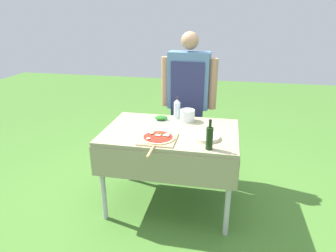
# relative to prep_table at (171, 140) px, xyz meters

# --- Properties ---
(ground_plane) EXTENTS (12.00, 12.00, 0.00)m
(ground_plane) POSITION_rel_prep_table_xyz_m (0.00, 0.00, -0.72)
(ground_plane) COLOR #477A2D
(prep_table) EXTENTS (1.27, 0.87, 0.82)m
(prep_table) POSITION_rel_prep_table_xyz_m (0.00, 0.00, 0.00)
(prep_table) COLOR gray
(prep_table) RESTS_ON ground
(person_cook) EXTENTS (0.63, 0.22, 1.68)m
(person_cook) POSITION_rel_prep_table_xyz_m (0.07, 0.69, 0.27)
(person_cook) COLOR #333D56
(person_cook) RESTS_ON ground
(pizza_on_peel) EXTENTS (0.32, 0.53, 0.05)m
(pizza_on_peel) POSITION_rel_prep_table_xyz_m (-0.07, -0.25, 0.11)
(pizza_on_peel) COLOR tan
(pizza_on_peel) RESTS_ON prep_table
(oil_bottle) EXTENTS (0.06, 0.06, 0.26)m
(oil_bottle) POSITION_rel_prep_table_xyz_m (0.38, -0.34, 0.20)
(oil_bottle) COLOR black
(oil_bottle) RESTS_ON prep_table
(water_bottle) EXTENTS (0.07, 0.07, 0.23)m
(water_bottle) POSITION_rel_prep_table_xyz_m (-0.00, 0.34, 0.21)
(water_bottle) COLOR silver
(water_bottle) RESTS_ON prep_table
(herb_container) EXTENTS (0.17, 0.13, 0.05)m
(herb_container) POSITION_rel_prep_table_xyz_m (-0.15, 0.25, 0.12)
(herb_container) COLOR silver
(herb_container) RESTS_ON prep_table
(mixing_tub) EXTENTS (0.15, 0.15, 0.12)m
(mixing_tub) POSITION_rel_prep_table_xyz_m (0.12, 0.29, 0.16)
(mixing_tub) COLOR silver
(mixing_tub) RESTS_ON prep_table
(plate_stack) EXTENTS (0.24, 0.24, 0.03)m
(plate_stack) POSITION_rel_prep_table_xyz_m (0.35, -0.14, 0.11)
(plate_stack) COLOR beige
(plate_stack) RESTS_ON prep_table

